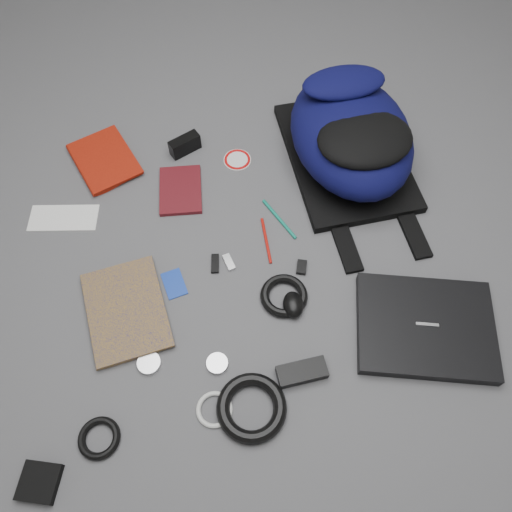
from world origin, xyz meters
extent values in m
plane|color=#4F4F51|center=(0.00, 0.00, 0.00)|extent=(4.00, 4.00, 0.00)
cube|color=black|center=(0.36, -0.29, 0.02)|extent=(0.40, 0.35, 0.03)
imported|color=maroon|center=(-0.45, 0.41, 0.01)|extent=(0.22, 0.26, 0.02)
imported|color=#CC930E|center=(-0.46, -0.08, 0.01)|extent=(0.22, 0.28, 0.02)
cube|color=white|center=(-0.50, 0.26, 0.00)|extent=(0.21, 0.13, 0.00)
cube|color=#440D11|center=(-0.16, 0.28, 0.01)|extent=(0.15, 0.19, 0.01)
cube|color=black|center=(-0.12, 0.43, 0.03)|extent=(0.10, 0.07, 0.05)
cylinder|color=white|center=(0.03, 0.35, 0.00)|extent=(0.10, 0.10, 0.00)
cylinder|color=#0E8268|center=(0.09, 0.11, 0.00)|extent=(0.06, 0.15, 0.01)
cylinder|color=red|center=(0.04, 0.05, 0.00)|extent=(0.02, 0.15, 0.01)
cube|color=#173BB0|center=(-0.23, -0.02, 0.00)|extent=(0.06, 0.09, 0.00)
cube|color=black|center=(-0.11, 0.01, 0.01)|extent=(0.03, 0.06, 0.01)
cube|color=silver|center=(-0.07, 0.01, 0.00)|extent=(0.03, 0.05, 0.01)
cube|color=black|center=(0.11, -0.05, 0.01)|extent=(0.04, 0.05, 0.01)
ellipsoid|color=black|center=(0.06, -0.16, 0.02)|extent=(0.06, 0.08, 0.04)
cylinder|color=silver|center=(-0.32, -0.22, 0.01)|extent=(0.06, 0.06, 0.01)
cylinder|color=silver|center=(-0.16, -0.26, 0.01)|extent=(0.07, 0.07, 0.01)
torus|color=black|center=(0.04, -0.13, 0.01)|extent=(0.16, 0.16, 0.02)
cube|color=black|center=(0.03, -0.33, 0.01)|extent=(0.12, 0.05, 0.03)
torus|color=black|center=(-0.10, -0.39, 0.02)|extent=(0.19, 0.19, 0.03)
cube|color=black|center=(-0.58, -0.43, 0.01)|extent=(0.10, 0.10, 0.02)
torus|color=black|center=(-0.45, -0.37, 0.01)|extent=(0.10, 0.10, 0.02)
torus|color=silver|center=(-0.19, -0.37, 0.01)|extent=(0.10, 0.10, 0.01)
camera|label=1|loc=(-0.15, -0.64, 1.19)|focal=35.00mm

